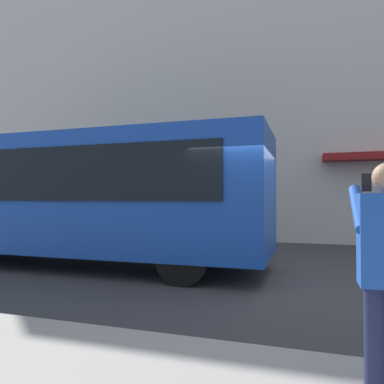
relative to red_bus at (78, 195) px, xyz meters
name	(u,v)px	position (x,y,z in m)	size (l,w,h in m)	color
ground_plane	(265,281)	(-4.42, 0.25, -1.68)	(60.00, 60.00, 0.00)	#38383A
building_facade_far	(285,82)	(-4.44, -6.55, 4.30)	(28.00, 1.55, 12.00)	beige
red_bus	(78,195)	(0.00, 0.00, 0.00)	(9.05, 2.54, 3.08)	#1947AD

